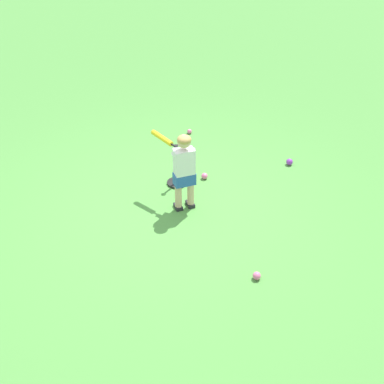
{
  "coord_description": "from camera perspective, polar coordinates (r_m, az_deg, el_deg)",
  "views": [
    {
      "loc": [
        1.41,
        4.77,
        3.7
      ],
      "look_at": [
        -0.09,
        0.35,
        0.45
      ],
      "focal_mm": 43.64,
      "sensor_mm": 36.0,
      "label": 1
    }
  ],
  "objects": [
    {
      "name": "play_ball_near_batter",
      "position": [
        6.73,
        1.54,
        1.97
      ],
      "size": [
        0.09,
        0.09,
        0.09
      ],
      "primitive_type": "sphere",
      "color": "pink",
      "rests_on": "ground"
    },
    {
      "name": "ground_plane",
      "position": [
        6.2,
        -1.88,
        -1.83
      ],
      "size": [
        40.0,
        40.0,
        0.0
      ],
      "primitive_type": "plane",
      "color": "#519942"
    },
    {
      "name": "play_ball_far_left",
      "position": [
        7.21,
        11.82,
        3.63
      ],
      "size": [
        0.1,
        0.1,
        0.1
      ],
      "primitive_type": "sphere",
      "color": "purple",
      "rests_on": "ground"
    },
    {
      "name": "play_ball_center_lawn",
      "position": [
        5.21,
        7.91,
        -10.1
      ],
      "size": [
        0.09,
        0.09,
        0.09
      ],
      "primitive_type": "sphere",
      "color": "pink",
      "rests_on": "ground"
    },
    {
      "name": "batting_tee",
      "position": [
        6.59,
        -1.88,
        1.78
      ],
      "size": [
        0.28,
        0.28,
        0.62
      ],
      "color": "black",
      "rests_on": "ground"
    },
    {
      "name": "child_batter",
      "position": [
        5.84,
        -1.12,
        3.35
      ],
      "size": [
        0.43,
        0.72,
        1.08
      ],
      "color": "#232328",
      "rests_on": "ground"
    },
    {
      "name": "play_ball_behind_batter",
      "position": [
        7.94,
        -0.31,
        7.41
      ],
      "size": [
        0.08,
        0.08,
        0.08
      ],
      "primitive_type": "sphere",
      "color": "pink",
      "rests_on": "ground"
    }
  ]
}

